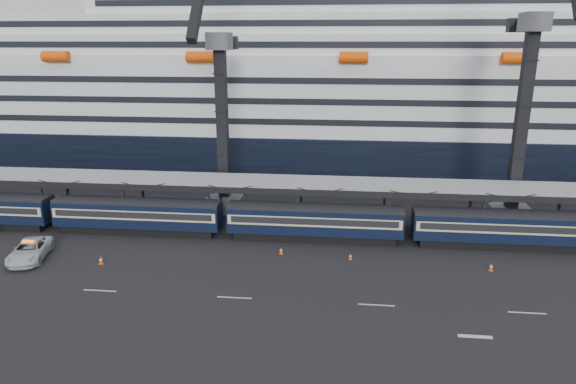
{
  "coord_description": "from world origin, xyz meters",
  "views": [
    {
      "loc": [
        -5.25,
        -42.68,
        21.06
      ],
      "look_at": [
        -10.9,
        10.0,
        5.4
      ],
      "focal_mm": 32.0,
      "sensor_mm": 36.0,
      "label": 1
    }
  ],
  "objects": [
    {
      "name": "ground",
      "position": [
        0.0,
        0.0,
        0.0
      ],
      "size": [
        260.0,
        260.0,
        0.0
      ],
      "primitive_type": "plane",
      "color": "black",
      "rests_on": "ground"
    },
    {
      "name": "lane_markings",
      "position": [
        8.15,
        -5.23,
        0.01
      ],
      "size": [
        111.0,
        4.27,
        0.02
      ],
      "color": "beige",
      "rests_on": "ground"
    },
    {
      "name": "train",
      "position": [
        -4.65,
        10.0,
        2.2
      ],
      "size": [
        133.05,
        3.0,
        4.05
      ],
      "color": "black",
      "rests_on": "ground"
    },
    {
      "name": "canopy",
      "position": [
        0.0,
        14.0,
        5.25
      ],
      "size": [
        130.0,
        6.25,
        5.53
      ],
      "color": "gray",
      "rests_on": "ground"
    },
    {
      "name": "cruise_ship",
      "position": [
        -1.08,
        45.99,
        12.34
      ],
      "size": [
        214.09,
        28.84,
        34.0
      ],
      "color": "black",
      "rests_on": "ground"
    },
    {
      "name": "crane_dark_near",
      "position": [
        -20.0,
        18.59,
        11.93
      ],
      "size": [
        4.5,
        17.75,
        35.08
      ],
      "color": "#44464B",
      "rests_on": "ground"
    },
    {
      "name": "crane_dark_mid",
      "position": [
        15.0,
        17.59,
        13.36
      ],
      "size": [
        4.5,
        18.24,
        39.64
      ],
      "color": "#44464B",
      "rests_on": "ground"
    },
    {
      "name": "pickup_truck",
      "position": [
        -36.01,
        1.76,
        0.92
      ],
      "size": [
        4.58,
        7.16,
        1.84
      ],
      "primitive_type": "imported",
      "rotation": [
        0.0,
        0.0,
        0.25
      ],
      "color": "silver",
      "rests_on": "ground"
    },
    {
      "name": "traffic_cone_b",
      "position": [
        -28.45,
        1.41,
        0.42
      ],
      "size": [
        0.42,
        0.42,
        0.85
      ],
      "color": "#F74F07",
      "rests_on": "ground"
    },
    {
      "name": "traffic_cone_c",
      "position": [
        -11.15,
        5.73,
        0.37
      ],
      "size": [
        0.37,
        0.37,
        0.74
      ],
      "color": "#F74F07",
      "rests_on": "ground"
    },
    {
      "name": "traffic_cone_d",
      "position": [
        -4.09,
        5.08,
        0.33
      ],
      "size": [
        0.34,
        0.34,
        0.68
      ],
      "color": "#F74F07",
      "rests_on": "ground"
    },
    {
      "name": "traffic_cone_e",
      "position": [
        9.24,
        3.92,
        0.38
      ],
      "size": [
        0.39,
        0.39,
        0.77
      ],
      "color": "#F74F07",
      "rests_on": "ground"
    }
  ]
}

